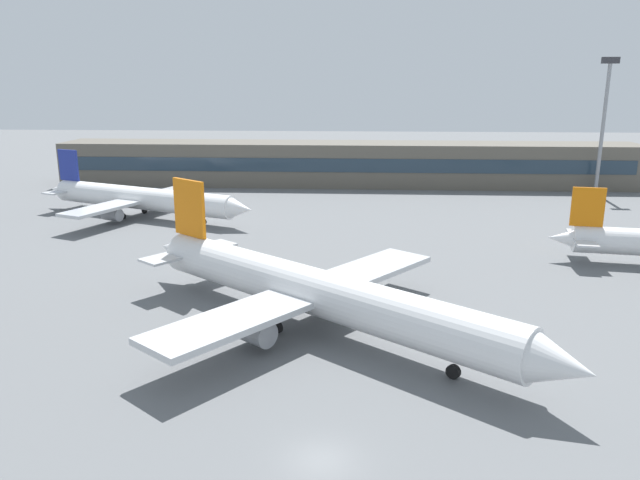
{
  "coord_description": "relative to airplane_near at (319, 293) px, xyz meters",
  "views": [
    {
      "loc": [
        1.78,
        -31.68,
        21.87
      ],
      "look_at": [
        -2.42,
        40.0,
        3.0
      ],
      "focal_mm": 34.27,
      "sensor_mm": 36.0,
      "label": 1
    }
  ],
  "objects": [
    {
      "name": "ground_plane",
      "position": [
        1.26,
        20.77,
        -3.59
      ],
      "size": [
        400.0,
        400.0,
        0.0
      ],
      "primitive_type": "plane",
      "color": "slate"
    },
    {
      "name": "terminal_building",
      "position": [
        1.26,
        79.52,
        0.91
      ],
      "size": [
        121.5,
        12.13,
        9.0
      ],
      "color": "#5B564C",
      "rests_on": "ground_plane"
    },
    {
      "name": "airplane_far",
      "position": [
        -31.46,
        44.97,
        -0.44
      ],
      "size": [
        39.59,
        28.46,
        10.31
      ],
      "color": "white",
      "rests_on": "ground_plane"
    },
    {
      "name": "airplane_near",
      "position": [
        0.0,
        0.0,
        0.0
      ],
      "size": [
        39.45,
        33.14,
        11.77
      ],
      "color": "silver",
      "rests_on": "ground_plane"
    },
    {
      "name": "floodlight_tower_west",
      "position": [
        50.51,
        71.21,
        11.46
      ],
      "size": [
        3.2,
        0.8,
        26.04
      ],
      "color": "gray",
      "rests_on": "ground_plane"
    }
  ]
}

